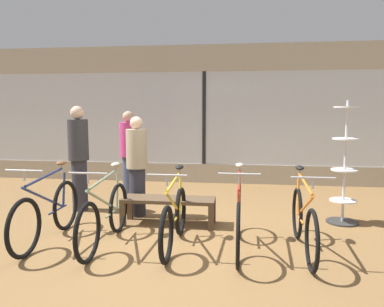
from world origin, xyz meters
The scene contains 12 objects.
ground_plane centered at (0.00, 0.00, 0.00)m, with size 24.00×24.00×0.00m, color olive.
shop_back_wall centered at (0.00, 4.04, 1.64)m, with size 12.00×0.08×3.20m.
bicycle_far_left centered at (-1.63, -0.20, 0.39)m, with size 0.46×1.76×1.04m.
bicycle_left centered at (-0.84, -0.23, 0.39)m, with size 0.46×1.77×1.03m.
bicycle_center centered at (0.05, -0.16, 0.37)m, with size 0.46×1.66×1.01m.
bicycle_right centered at (0.85, -0.15, 0.41)m, with size 0.46×1.79×1.05m.
bicycle_far_right centered at (1.63, -0.14, 0.39)m, with size 0.46×1.77×1.03m.
accessory_rack centered at (2.43, 1.17, 0.76)m, with size 0.48×0.48×1.87m.
display_bench centered at (-0.21, 0.75, 0.33)m, with size 1.40×0.44×0.41m.
customer_near_rack centered at (-1.88, 1.33, 0.95)m, with size 0.39×0.39×1.79m.
customer_by_window centered at (-0.80, 1.13, 0.85)m, with size 0.48×0.48×1.62m.
customer_mid_floor centered at (-1.28, 2.26, 0.89)m, with size 0.44×0.44×1.70m.
Camera 1 is at (0.87, -4.68, 1.74)m, focal length 35.00 mm.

